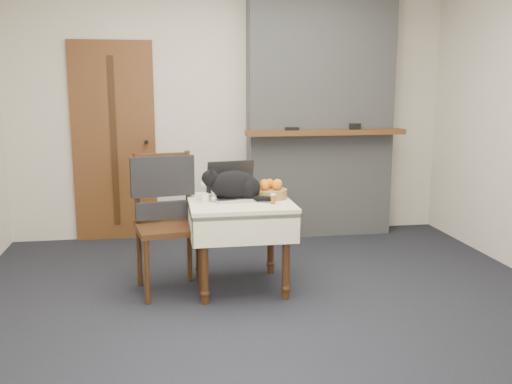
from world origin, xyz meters
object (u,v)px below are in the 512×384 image
laptop (234,189)px  cream_jar (205,198)px  side_table (240,215)px  cat (235,186)px  chair (165,203)px  fruit_basket (271,191)px  pill_bottle (273,198)px  door (114,142)px

laptop → cream_jar: laptop is taller
side_table → cream_jar: size_ratio=11.37×
cat → chair: (-0.53, 0.09, -0.13)m
cat → fruit_basket: (0.28, 0.03, -0.05)m
laptop → fruit_basket: (0.28, -0.05, -0.01)m
side_table → pill_bottle: (0.23, -0.17, 0.15)m
cat → pill_bottle: 0.33m
pill_bottle → chair: (-0.79, 0.28, -0.06)m
cream_jar → fruit_basket: 0.53m
side_table → cat: cat is taller
cat → fruit_basket: bearing=12.5°
chair → cat: bearing=-18.9°
door → cat: (1.02, -1.62, -0.19)m
side_table → chair: size_ratio=0.73×
cream_jar → door: bearing=115.0°
side_table → fruit_basket: size_ratio=3.06×
cream_jar → pill_bottle: (0.50, -0.14, 0.01)m
door → side_table: size_ratio=2.56×
pill_bottle → laptop: bearing=133.4°
door → chair: 1.64m
cat → fruit_basket: 0.29m
cream_jar → fruit_basket: (0.52, 0.08, 0.02)m
cream_jar → side_table: bearing=6.2°
cat → cream_jar: cat is taller
laptop → cat: (-0.00, -0.08, 0.04)m
laptop → pill_bottle: 0.38m
cat → chair: bearing=177.2°
side_table → fruit_basket: fruit_basket is taller
cream_jar → chair: bearing=154.7°
side_table → fruit_basket: bearing=11.9°
laptop → pill_bottle: bearing=-57.6°
door → side_table: door is taller
pill_bottle → fruit_basket: size_ratio=0.31×
door → pill_bottle: door is taller
door → cream_jar: size_ratio=29.17×
fruit_basket → cat: bearing=-174.0°
pill_bottle → cat: bearing=144.2°
door → laptop: 1.85m
door → cat: door is taller
side_table → cat: bearing=145.6°
door → fruit_basket: (1.30, -1.59, -0.24)m
cat → chair: size_ratio=0.50×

